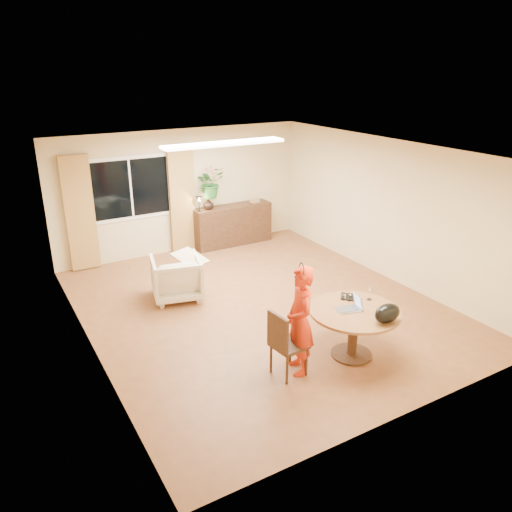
{
  "coord_description": "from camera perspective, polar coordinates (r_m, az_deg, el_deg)",
  "views": [
    {
      "loc": [
        -3.85,
        -6.51,
        3.84
      ],
      "look_at": [
        -0.19,
        -0.2,
        1.02
      ],
      "focal_mm": 35.0,
      "sensor_mm": 36.0,
      "label": 1
    }
  ],
  "objects": [
    {
      "name": "ceiling_panel",
      "position": [
        8.71,
        -3.65,
        12.7
      ],
      "size": [
        2.2,
        0.35,
        0.05
      ],
      "primitive_type": "cube",
      "color": "white",
      "rests_on": "ceiling"
    },
    {
      "name": "throw",
      "position": [
        8.68,
        -7.59,
        0.27
      ],
      "size": [
        0.62,
        0.68,
        0.03
      ],
      "primitive_type": null,
      "rotation": [
        0.0,
        0.0,
        0.38
      ],
      "color": "beige",
      "rests_on": "armchair"
    },
    {
      "name": "wall_right",
      "position": [
        9.61,
        14.77,
        5.13
      ],
      "size": [
        0.0,
        6.5,
        6.5
      ],
      "primitive_type": "plane",
      "rotation": [
        1.57,
        0.0,
        -1.57
      ],
      "color": "#C9B283",
      "rests_on": "floor"
    },
    {
      "name": "pot_lid",
      "position": [
        7.27,
        10.72,
        -4.57
      ],
      "size": [
        0.27,
        0.27,
        0.04
      ],
      "primitive_type": null,
      "rotation": [
        0.0,
        0.0,
        0.15
      ],
      "color": "white",
      "rests_on": "dining_table"
    },
    {
      "name": "handbag",
      "position": [
        6.67,
        14.78,
        -6.34
      ],
      "size": [
        0.41,
        0.27,
        0.26
      ],
      "primitive_type": null,
      "rotation": [
        0.0,
        0.0,
        0.13
      ],
      "color": "black",
      "rests_on": "dining_table"
    },
    {
      "name": "floor",
      "position": [
        8.48,
        0.41,
        -5.76
      ],
      "size": [
        6.5,
        6.5,
        0.0
      ],
      "primitive_type": "plane",
      "color": "brown",
      "rests_on": "ground"
    },
    {
      "name": "curtain_left",
      "position": [
        10.17,
        -19.48,
        4.58
      ],
      "size": [
        0.55,
        0.08,
        2.25
      ],
      "primitive_type": "cube",
      "color": "olive",
      "rests_on": "wall_back"
    },
    {
      "name": "laptop",
      "position": [
        6.88,
        10.46,
        -5.24
      ],
      "size": [
        0.38,
        0.3,
        0.23
      ],
      "primitive_type": null,
      "rotation": [
        0.0,
        0.0,
        -0.23
      ],
      "color": "#B7B7BC",
      "rests_on": "dining_table"
    },
    {
      "name": "ceiling",
      "position": [
        7.66,
        0.47,
        11.84
      ],
      "size": [
        6.5,
        6.5,
        0.0
      ],
      "primitive_type": "plane",
      "rotation": [
        3.14,
        0.0,
        0.0
      ],
      "color": "white",
      "rests_on": "wall_back"
    },
    {
      "name": "armchair",
      "position": [
        8.74,
        -9.09,
        -2.45
      ],
      "size": [
        0.98,
        1.0,
        0.76
      ],
      "primitive_type": "imported",
      "rotation": [
        0.0,
        0.0,
        2.91
      ],
      "color": "beige",
      "rests_on": "floor"
    },
    {
      "name": "wine_glass",
      "position": [
        7.23,
        12.86,
        -4.2
      ],
      "size": [
        0.08,
        0.08,
        0.19
      ],
      "primitive_type": null,
      "rotation": [
        0.0,
        0.0,
        -0.27
      ],
      "color": "white",
      "rests_on": "dining_table"
    },
    {
      "name": "window",
      "position": [
        10.39,
        -14.12,
        7.51
      ],
      "size": [
        1.7,
        0.03,
        1.3
      ],
      "color": "white",
      "rests_on": "wall_back"
    },
    {
      "name": "wall_back",
      "position": [
        10.79,
        -8.44,
        7.33
      ],
      "size": [
        5.5,
        0.0,
        5.5
      ],
      "primitive_type": "plane",
      "rotation": [
        1.57,
        0.0,
        0.0
      ],
      "color": "#C9B283",
      "rests_on": "floor"
    },
    {
      "name": "child",
      "position": [
        6.5,
        5.04,
        -7.38
      ],
      "size": [
        0.62,
        0.5,
        1.49
      ],
      "primitive_type": "imported",
      "rotation": [
        0.0,
        0.0,
        -1.86
      ],
      "color": "red",
      "rests_on": "floor"
    },
    {
      "name": "dining_chair",
      "position": [
        6.56,
        3.81,
        -9.89
      ],
      "size": [
        0.49,
        0.45,
        0.93
      ],
      "primitive_type": null,
      "rotation": [
        0.0,
        0.0,
        0.11
      ],
      "color": "black",
      "rests_on": "floor"
    },
    {
      "name": "desk_lamp",
      "position": [
        10.68,
        -6.53,
        5.97
      ],
      "size": [
        0.14,
        0.14,
        0.34
      ],
      "primitive_type": null,
      "rotation": [
        0.0,
        0.0,
        -0.03
      ],
      "color": "black",
      "rests_on": "sideboard"
    },
    {
      "name": "sideboard",
      "position": [
        11.24,
        -2.7,
        3.57
      ],
      "size": [
        1.79,
        0.44,
        0.9
      ],
      "primitive_type": "cube",
      "color": "black",
      "rests_on": "floor"
    },
    {
      "name": "tumbler",
      "position": [
        7.18,
        9.94,
        -4.57
      ],
      "size": [
        0.07,
        0.07,
        0.1
      ],
      "primitive_type": null,
      "rotation": [
        0.0,
        0.0,
        -0.0
      ],
      "color": "white",
      "rests_on": "dining_table"
    },
    {
      "name": "dining_table",
      "position": [
        7.01,
        11.14,
        -7.17
      ],
      "size": [
        1.25,
        1.25,
        0.71
      ],
      "color": "brown",
      "rests_on": "floor"
    },
    {
      "name": "vase",
      "position": [
        10.83,
        -5.47,
        5.98
      ],
      "size": [
        0.3,
        0.3,
        0.25
      ],
      "primitive_type": "imported",
      "rotation": [
        0.0,
        0.0,
        0.32
      ],
      "color": "black",
      "rests_on": "sideboard"
    },
    {
      "name": "curtain_right",
      "position": [
        10.73,
        -8.45,
        6.39
      ],
      "size": [
        0.55,
        0.08,
        2.25
      ],
      "primitive_type": "cube",
      "color": "olive",
      "rests_on": "wall_back"
    },
    {
      "name": "book_stack",
      "position": [
        11.37,
        -0.14,
        6.36
      ],
      "size": [
        0.23,
        0.19,
        0.08
      ],
      "primitive_type": null,
      "rotation": [
        0.0,
        0.0,
        -0.26
      ],
      "color": "#91614A",
      "rests_on": "sideboard"
    },
    {
      "name": "bouquet",
      "position": [
        10.75,
        -5.24,
        8.36
      ],
      "size": [
        0.7,
        0.64,
        0.66
      ],
      "primitive_type": "imported",
      "rotation": [
        0.0,
        0.0,
        0.24
      ],
      "color": "#286C2A",
      "rests_on": "vase"
    },
    {
      "name": "wall_left",
      "position": [
        7.07,
        -19.13,
        -1.12
      ],
      "size": [
        0.0,
        6.5,
        6.5
      ],
      "primitive_type": "plane",
      "rotation": [
        1.57,
        0.0,
        1.57
      ],
      "color": "#C9B283",
      "rests_on": "floor"
    }
  ]
}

